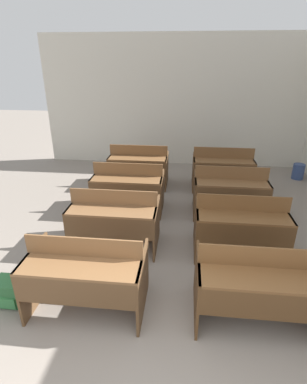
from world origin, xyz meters
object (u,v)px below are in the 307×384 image
(bench_second_left, at_px, (114,218))
(bench_third_right, at_px, (230,191))
(bench_front_right, at_px, (258,284))
(schoolbag, at_px, (11,291))
(bench_third_left, at_px, (128,187))
(wastepaper_bin, at_px, (298,171))
(bench_back_right, at_px, (222,168))
(bench_front_left, at_px, (86,274))
(bench_back_left, at_px, (139,165))
(bench_second_right, at_px, (240,225))

(bench_second_left, bearing_deg, bench_third_right, 33.86)
(bench_front_right, bearing_deg, schoolbag, -179.15)
(bench_front_right, bearing_deg, bench_third_right, 89.60)
(bench_third_left, distance_m, wastepaper_bin, 4.15)
(schoolbag, bearing_deg, bench_back_right, 53.43)
(bench_front_right, distance_m, bench_second_left, 2.12)
(bench_front_left, bearing_deg, bench_back_left, 89.82)
(wastepaper_bin, relative_size, schoolbag, 1.08)
(bench_front_right, distance_m, bench_second_right, 1.21)
(bench_third_right, bearing_deg, bench_third_left, -179.58)
(bench_third_left, height_order, wastepaper_bin, bench_third_left)
(bench_third_right, height_order, bench_back_right, same)
(bench_third_left, distance_m, bench_third_right, 1.79)
(bench_front_left, relative_size, bench_second_left, 1.00)
(bench_front_right, bearing_deg, bench_back_right, 89.86)
(bench_second_right, relative_size, bench_third_left, 1.00)
(bench_back_left, bearing_deg, wastepaper_bin, 12.41)
(bench_front_right, distance_m, wastepaper_bin, 4.76)
(bench_front_left, relative_size, schoolbag, 3.79)
(bench_front_left, distance_m, bench_third_left, 2.40)
(bench_front_left, relative_size, bench_third_right, 1.00)
(bench_back_left, bearing_deg, bench_third_right, -33.73)
(bench_front_right, bearing_deg, bench_back_left, 116.31)
(bench_front_left, height_order, bench_back_left, same)
(bench_second_left, distance_m, bench_third_left, 1.18)
(bench_second_right, bearing_deg, bench_back_right, 90.15)
(bench_front_right, xyz_separation_m, schoolbag, (-2.68, -0.04, -0.32))
(bench_front_right, relative_size, bench_third_right, 1.00)
(bench_third_left, relative_size, bench_back_right, 1.00)
(bench_second_left, height_order, bench_third_right, same)
(bench_back_left, distance_m, bench_back_right, 1.78)
(bench_second_left, bearing_deg, schoolbag, -126.78)
(bench_front_right, xyz_separation_m, wastepaper_bin, (1.85, 4.38, -0.29))
(bench_back_left, distance_m, wastepaper_bin, 3.71)
(wastepaper_bin, bearing_deg, bench_back_right, -156.72)
(bench_front_right, relative_size, bench_second_left, 1.00)
(bench_third_right, relative_size, bench_back_left, 1.00)
(bench_front_right, height_order, schoolbag, bench_front_right)
(bench_third_left, height_order, schoolbag, bench_third_left)
(schoolbag, bearing_deg, bench_third_left, 69.46)
(bench_second_right, distance_m, bench_back_left, 2.97)
(bench_back_left, bearing_deg, schoolbag, -104.11)
(bench_front_left, distance_m, bench_second_right, 2.18)
(bench_back_right, bearing_deg, wastepaper_bin, 23.28)
(bench_front_left, relative_size, bench_second_right, 1.00)
(bench_third_left, distance_m, bench_back_left, 1.21)
(bench_second_right, bearing_deg, bench_second_left, -179.72)
(bench_second_left, xyz_separation_m, bench_back_right, (1.76, 2.39, 0.00))
(bench_second_right, relative_size, bench_back_right, 1.00)
(bench_second_left, distance_m, bench_back_right, 2.97)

